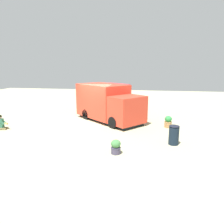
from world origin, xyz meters
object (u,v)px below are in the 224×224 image
(person_customer, at_px, (1,123))
(planter_flowering_near, at_px, (168,122))
(planter_flowering_far, at_px, (116,147))
(food_truck, at_px, (108,104))
(trash_bin, at_px, (174,135))

(person_customer, distance_m, planter_flowering_near, 10.17)
(person_customer, relative_size, planter_flowering_far, 1.40)
(planter_flowering_near, bearing_deg, food_truck, -105.44)
(food_truck, height_order, person_customer, food_truck)
(food_truck, bearing_deg, planter_flowering_far, 14.10)
(planter_flowering_far, bearing_deg, planter_flowering_near, 150.49)
(person_customer, bearing_deg, trash_bin, 85.04)
(planter_flowering_far, bearing_deg, trash_bin, 121.47)
(person_customer, bearing_deg, food_truck, 118.48)
(food_truck, bearing_deg, trash_bin, 44.55)
(planter_flowering_near, distance_m, planter_flowering_far, 5.25)
(planter_flowering_near, height_order, planter_flowering_far, planter_flowering_near)
(food_truck, distance_m, planter_flowering_near, 4.24)
(food_truck, relative_size, planter_flowering_far, 8.34)
(person_customer, bearing_deg, planter_flowering_far, 71.56)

